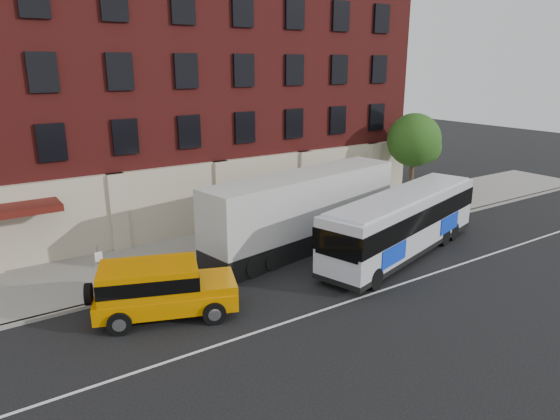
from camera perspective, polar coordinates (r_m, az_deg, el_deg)
ground at (r=21.26m, az=8.57°, el=-10.69°), size 120.00×120.00×0.00m
sidewalk at (r=27.94m, az=-3.88°, el=-3.64°), size 60.00×6.00×0.15m
kerb at (r=25.54m, az=-0.49°, el=-5.56°), size 60.00×0.25×0.15m
lane_line at (r=21.58m, az=7.67°, el=-10.20°), size 60.00×0.12×0.01m
building at (r=33.45m, az=-11.11°, el=12.56°), size 30.00×12.10×15.00m
sign_pole at (r=22.04m, az=-19.66°, el=-6.36°), size 0.30×0.20×2.50m
street_tree at (r=35.70m, az=14.91°, el=7.40°), size 3.60×3.60×6.20m
city_bus at (r=26.52m, az=13.68°, el=-1.23°), size 12.19×5.68×3.27m
yellow_suv at (r=20.30m, az=-13.49°, el=-8.43°), size 5.81×3.95×2.17m
shipping_container at (r=26.79m, az=2.69°, el=-0.18°), size 12.36×4.51×4.04m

